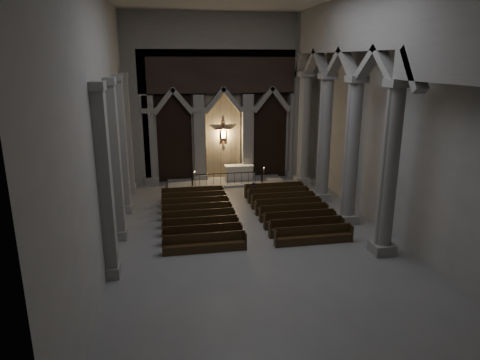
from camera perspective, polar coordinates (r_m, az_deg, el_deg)
The scene contains 11 objects.
room at distance 20.03m, azimuth 2.43°, elevation 12.31°, with size 24.00×24.10×12.00m.
sanctuary_wall at distance 31.43m, azimuth -2.26°, elevation 11.75°, with size 14.00×0.77×12.00m.
right_arcade at distance 23.08m, azimuth 15.48°, elevation 12.79°, with size 1.00×24.00×12.00m.
left_pilasters at distance 23.65m, azimuth -15.81°, elevation 3.22°, with size 0.60×13.00×8.03m.
sanctuary_step at distance 31.66m, azimuth -1.89°, elevation -0.26°, with size 8.50×2.60×0.15m, color gray.
altar at distance 31.98m, azimuth -0.15°, elevation 1.06°, with size 2.13×0.85×1.08m.
altar_rail at distance 30.68m, azimuth -1.67°, elevation 0.38°, with size 5.16×0.09×1.01m.
candle_stand_left at distance 29.67m, azimuth -6.02°, elevation -0.80°, with size 0.24×0.24×1.44m.
candle_stand_right at distance 30.68m, azimuth 3.17°, elevation -0.18°, with size 0.24×0.24×1.44m.
pews at distance 24.48m, azimuth 0.70°, elevation -4.60°, with size 9.38×8.22×0.89m.
worshipper at distance 28.09m, azimuth 1.82°, elevation -1.38°, with size 0.39×0.25×1.06m, color black.
Camera 1 is at (-4.36, -19.52, 8.80)m, focal length 32.00 mm.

